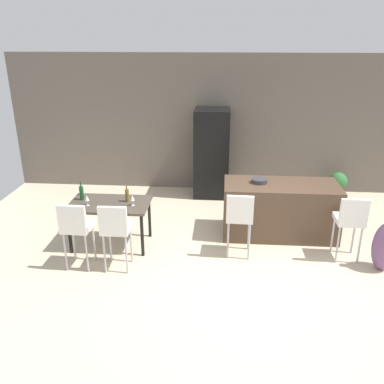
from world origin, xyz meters
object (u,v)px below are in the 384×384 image
kitchen_island (280,209)px  refrigerator (212,153)px  fruit_bowl (259,181)px  potted_plant (338,184)px  bar_chair_middle (351,218)px  wine_bottle_right (127,195)px  wine_bottle_inner (82,193)px  dining_table (110,207)px  wine_glass_middle (87,198)px  wine_glass_left (132,198)px  bar_chair_left (240,215)px  wine_glass_far (80,188)px  dining_chair_near (76,225)px  dining_chair_far (115,227)px  floor_vase (384,246)px

kitchen_island → refrigerator: refrigerator is taller
fruit_bowl → potted_plant: 2.56m
bar_chair_middle → wine_bottle_right: (-3.42, 0.29, 0.15)m
wine_bottle_inner → refrigerator: size_ratio=0.17×
dining_table → bar_chair_middle: bearing=-3.3°
wine_glass_middle → refrigerator: (1.86, 2.49, 0.06)m
refrigerator → potted_plant: 2.72m
wine_glass_left → potted_plant: bearing=32.5°
kitchen_island → wine_glass_middle: bearing=-166.9°
wine_glass_left → refrigerator: bearing=64.6°
bar_chair_left → wine_glass_left: size_ratio=6.03×
bar_chair_left → wine_glass_far: bar_chair_left is taller
bar_chair_left → dining_chair_near: size_ratio=1.00×
dining_chair_far → floor_vase: 3.89m
kitchen_island → refrigerator: 2.20m
bar_chair_middle → wine_bottle_inner: 4.18m
wine_bottle_right → wine_bottle_inner: (-0.75, 0.02, 0.01)m
wine_bottle_right → wine_glass_middle: (-0.59, -0.21, 0.01)m
dining_chair_near → kitchen_island: bearing=23.6°
wine_glass_middle → refrigerator: 3.11m
wine_glass_middle → dining_chair_near: bearing=-87.9°
wine_glass_left → wine_bottle_right: bearing=128.2°
dining_chair_far → wine_bottle_inner: bearing=131.9°
kitchen_island → potted_plant: size_ratio=3.37×
dining_chair_far → wine_bottle_inner: (-0.76, 0.85, 0.16)m
bar_chair_middle → dining_chair_near: (-3.99, -0.54, 0.00)m
dining_table → wine_bottle_inner: bearing=168.0°
bar_chair_middle → refrigerator: 3.35m
wine_glass_left → potted_plant: (3.81, 2.42, -0.54)m
bar_chair_left → kitchen_island: bearing=48.3°
wine_glass_far → wine_glass_left: bearing=-22.0°
floor_vase → potted_plant: 2.79m
refrigerator → wine_bottle_right: bearing=-119.2°
kitchen_island → floor_vase: size_ratio=2.06×
kitchen_island → wine_glass_middle: 3.20m
dining_table → fruit_bowl: size_ratio=4.82×
bar_chair_left → wine_bottle_right: bearing=170.8°
bar_chair_middle → floor_vase: size_ratio=1.13×
wine_glass_middle → floor_vase: (4.46, -0.32, -0.48)m
bar_chair_middle → wine_bottle_right: 3.43m
floor_vase → dining_chair_near: bearing=-176.1°
wine_bottle_inner → wine_bottle_right: bearing=-1.7°
bar_chair_left → wine_bottle_right: bar_chair_left is taller
kitchen_island → floor_vase: floor_vase is taller
bar_chair_left → dining_table: 2.07m
dining_chair_near → potted_plant: size_ratio=1.86×
dining_chair_far → wine_glass_middle: size_ratio=6.03×
bar_chair_left → wine_glass_left: 1.68m
bar_chair_left → potted_plant: bearing=50.1°
bar_chair_left → floor_vase: 2.13m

